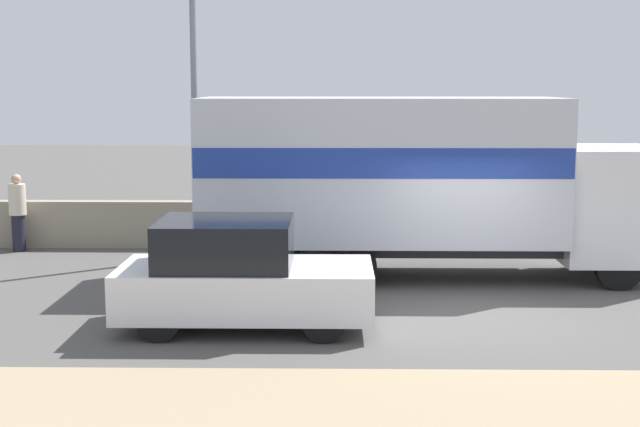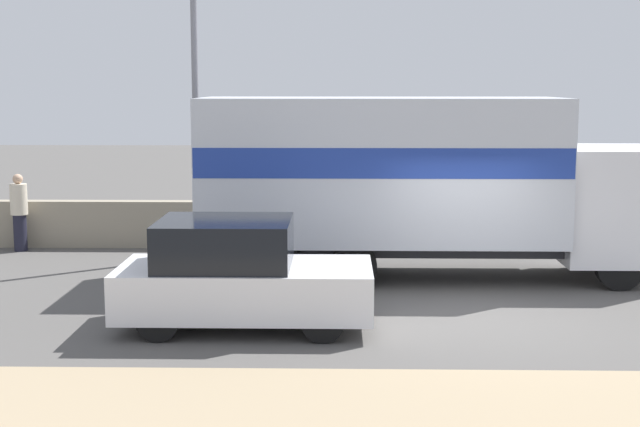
{
  "view_description": "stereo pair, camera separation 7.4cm",
  "coord_description": "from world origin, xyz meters",
  "views": [
    {
      "loc": [
        -2.31,
        -14.09,
        3.75
      ],
      "look_at": [
        -2.57,
        1.11,
        1.52
      ],
      "focal_mm": 50.0,
      "sensor_mm": 36.0,
      "label": 1
    },
    {
      "loc": [
        -2.24,
        -14.09,
        3.75
      ],
      "look_at": [
        -2.57,
        1.11,
        1.52
      ],
      "focal_mm": 50.0,
      "sensor_mm": 36.0,
      "label": 2
    }
  ],
  "objects": [
    {
      "name": "pedestrian",
      "position": [
        -9.42,
        5.52,
        0.91
      ],
      "size": [
        0.38,
        0.38,
        1.74
      ],
      "color": "#1E1E2D",
      "rests_on": "ground_plane"
    },
    {
      "name": "car_hatchback",
      "position": [
        -3.77,
        -0.7,
        0.81
      ],
      "size": [
        3.89,
        1.86,
        1.68
      ],
      "color": "silver",
      "rests_on": "ground_plane"
    },
    {
      "name": "box_truck",
      "position": [
        -0.87,
        2.92,
        1.99
      ],
      "size": [
        8.71,
        2.56,
        3.48
      ],
      "color": "silver",
      "rests_on": "ground_plane"
    },
    {
      "name": "street_lamp",
      "position": [
        -5.3,
        4.89,
        3.57
      ],
      "size": [
        0.56,
        0.28,
        6.07
      ],
      "color": "slate",
      "rests_on": "ground_plane"
    },
    {
      "name": "stone_wall_backdrop",
      "position": [
        0.0,
        6.06,
        0.54
      ],
      "size": [
        60.0,
        0.35,
        1.07
      ],
      "color": "gray",
      "rests_on": "ground_plane"
    },
    {
      "name": "ground_plane",
      "position": [
        0.0,
        0.0,
        0.0
      ],
      "size": [
        80.0,
        80.0,
        0.0
      ],
      "primitive_type": "plane",
      "color": "#514F4C"
    }
  ]
}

